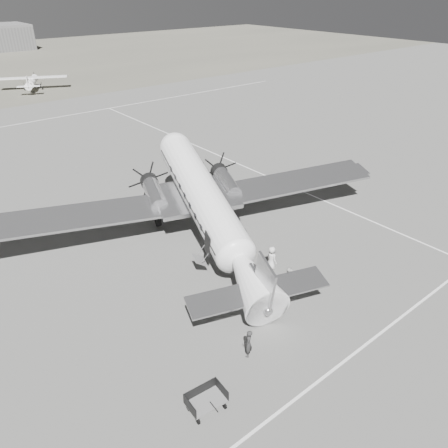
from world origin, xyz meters
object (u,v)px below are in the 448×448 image
(ground_crew, at_px, (248,344))
(passenger, at_px, (271,258))
(light_plane_right, at_px, (32,83))
(ramp_agent, at_px, (288,278))
(dc3_airliner, at_px, (206,205))
(baggage_cart_near, at_px, (203,305))
(baggage_cart_far, at_px, (206,401))

(ground_crew, relative_size, passenger, 0.96)
(light_plane_right, xyz_separation_m, ramp_agent, (-7.05, -68.17, -0.47))
(dc3_airliner, distance_m, ramp_agent, 8.16)
(ramp_agent, height_order, passenger, passenger)
(dc3_airliner, height_order, baggage_cart_near, dc3_airliner)
(ground_crew, bearing_deg, baggage_cart_far, -19.67)
(baggage_cart_far, bearing_deg, ground_crew, 23.71)
(dc3_airliner, distance_m, ground_crew, 11.89)
(light_plane_right, bearing_deg, baggage_cart_near, -75.57)
(ground_crew, relative_size, ramp_agent, 1.03)
(baggage_cart_near, xyz_separation_m, ground_crew, (-0.32, -4.20, 0.36))
(baggage_cart_near, height_order, baggage_cart_far, baggage_cart_far)
(baggage_cart_far, bearing_deg, dc3_airliner, 57.51)
(dc3_airliner, bearing_deg, light_plane_right, 101.35)
(dc3_airliner, xyz_separation_m, light_plane_right, (7.37, 60.30, -1.63))
(baggage_cart_near, distance_m, baggage_cart_far, 6.69)
(ground_crew, xyz_separation_m, ramp_agent, (5.64, 2.56, -0.02))
(dc3_airliner, xyz_separation_m, ramp_agent, (0.33, -7.87, -2.10))
(ground_crew, bearing_deg, passenger, 178.45)
(passenger, bearing_deg, baggage_cart_far, 124.73)
(baggage_cart_far, bearing_deg, light_plane_right, 82.15)
(passenger, bearing_deg, dc3_airliner, 14.33)
(dc3_airliner, bearing_deg, baggage_cart_far, -109.07)
(baggage_cart_near, height_order, ramp_agent, ramp_agent)
(ramp_agent, bearing_deg, baggage_cart_near, 80.78)
(ramp_agent, relative_size, passenger, 0.93)
(light_plane_right, height_order, baggage_cart_far, light_plane_right)
(baggage_cart_near, relative_size, baggage_cart_far, 0.84)
(baggage_cart_far, distance_m, passenger, 11.66)
(ramp_agent, bearing_deg, ground_crew, 122.37)
(dc3_airliner, xyz_separation_m, ground_crew, (-5.31, -10.43, -2.08))
(dc3_airliner, xyz_separation_m, passenger, (1.07, -5.63, -2.05))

